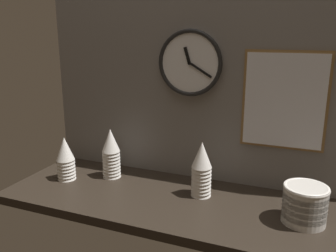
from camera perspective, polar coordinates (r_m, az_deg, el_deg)
The scene contains 8 objects.
ground_plane at distance 158.86cm, azimuth 2.37°, elevation -12.25°, with size 160.00×56.00×4.00cm, color black.
wall_tiled_back at distance 167.45cm, azimuth 5.66°, elevation 8.69°, with size 160.00×3.00×105.00cm.
cup_stack_left at distance 177.89cm, azimuth -9.12°, elevation -4.32°, with size 8.93×8.93×24.80cm.
cup_stack_far_left at distance 180.54cm, azimuth -16.12°, elevation -5.01°, with size 8.93×8.93×21.47cm.
cup_stack_center_right at distance 156.72cm, azimuth 5.40°, elevation -6.91°, with size 8.93×8.93×24.80cm.
bowl_stack_far_right at distance 146.47cm, azimuth 21.09°, elevation -11.49°, with size 16.75×16.75×14.93cm.
wall_clock at distance 165.83cm, azimuth 3.54°, elevation 10.04°, with size 30.78×2.70×30.78cm.
menu_board at distance 160.54cm, azimuth 18.14°, elevation 3.86°, with size 35.63×1.32×42.80cm.
Camera 1 is at (46.81, -133.24, 70.75)cm, focal length 38.00 mm.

